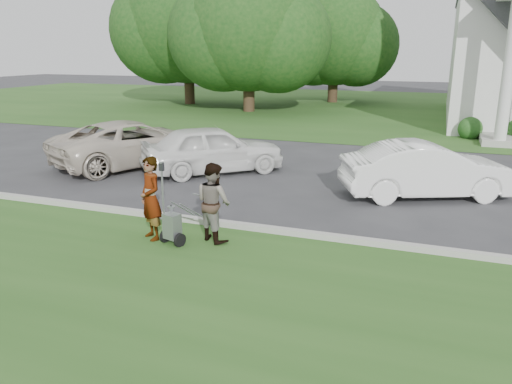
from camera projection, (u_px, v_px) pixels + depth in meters
The scene contains 14 objects.
ground at pixel (231, 237), 11.07m from camera, with size 120.00×120.00×0.00m, color #333335.
grass_strip at pixel (161, 297), 8.37m from camera, with size 80.00×7.00×0.01m, color #29521C.
church_lawn at pixel (379, 108), 35.44m from camera, with size 80.00×30.00×0.01m, color #29521C.
curb at pixel (240, 226), 11.55m from camera, with size 80.00×0.18×0.15m, color #9E9E93.
tree_left at pixel (248, 32), 32.17m from camera, with size 10.63×8.40×9.71m.
tree_far at pixel (187, 26), 36.71m from camera, with size 11.64×9.20×10.73m.
tree_back at pixel (335, 40), 38.17m from camera, with size 9.61×7.60×8.89m.
striping_cart at pixel (173, 227), 10.54m from camera, with size 0.68×1.07×0.93m.
person_left at pixel (151, 199), 10.72m from camera, with size 0.67×0.44×1.82m, color #999999.
person_right at pixel (214, 203), 10.66m from camera, with size 0.83×0.65×1.71m, color #999999.
parking_meter_near at pixel (162, 185), 11.72m from camera, with size 0.11×0.10×1.50m.
car_a at pixel (133, 143), 17.80m from camera, with size 2.66×5.76×1.60m, color beige.
car_b at pixel (213, 149), 16.66m from camera, with size 1.91×4.74×1.61m, color white.
car_d at pixel (427, 170), 13.89m from camera, with size 1.64×4.70×1.55m, color white.
Camera 1 is at (4.10, -9.54, 4.01)m, focal length 35.00 mm.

